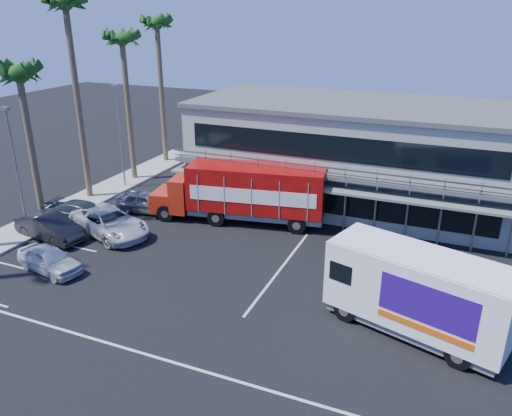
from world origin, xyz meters
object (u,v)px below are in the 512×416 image
at_px(parked_car_b, 50,227).
at_px(red_truck, 245,191).
at_px(white_van, 418,292).
at_px(parked_car_a, 49,259).

bearing_deg(parked_car_b, red_truck, -45.63).
distance_m(white_van, parked_car_b, 21.93).
relative_size(red_truck, parked_car_b, 2.44).
bearing_deg(red_truck, parked_car_b, -154.30).
height_order(red_truck, parked_car_b, red_truck).
bearing_deg(white_van, parked_car_b, -166.45).
bearing_deg(red_truck, parked_car_a, -133.94).
xyz_separation_m(red_truck, parked_car_a, (-6.99, -10.36, -1.44)).
xyz_separation_m(red_truck, parked_car_b, (-9.99, -7.16, -1.34)).
xyz_separation_m(white_van, parked_car_b, (-21.86, 1.30, -1.21)).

